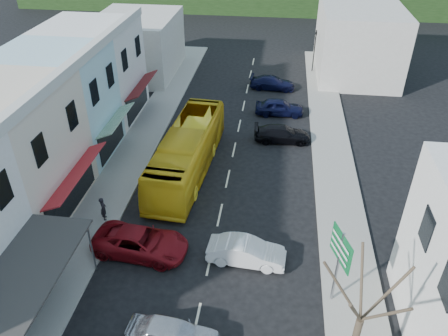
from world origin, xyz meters
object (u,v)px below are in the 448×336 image
street_tree (360,320)px  bus (188,153)px  car_silver (173,336)px  direction_sign (337,269)px  car_white (246,252)px  car_red (141,243)px  pedestrian_left (103,208)px  traffic_signal (314,52)px

street_tree → bus: bearing=123.4°
bus → car_silver: bearing=-77.5°
direction_sign → car_white: bearing=135.5°
car_red → direction_sign: direction_sign is taller
bus → car_silver: bus is taller
car_white → street_tree: bearing=-139.1°
pedestrian_left → car_red: bearing=-152.3°
street_tree → traffic_signal: bearing=90.1°
street_tree → car_silver: bearing=175.3°
car_white → street_tree: 8.41m
car_silver → pedestrian_left: (-6.14, 7.92, 0.30)m
car_silver → car_white: size_ratio=1.00×
bus → car_red: bus is taller
bus → car_silver: 14.14m
car_red → car_silver: bearing=-144.6°
car_white → car_red: 5.87m
traffic_signal → pedestrian_left: bearing=44.5°
car_silver → car_red: bearing=34.3°
bus → street_tree: street_tree is taller
traffic_signal → bus: bearing=46.6°
car_silver → car_white: 6.25m
car_white → pedestrian_left: (-8.88, 2.31, 0.30)m
car_white → car_red: size_ratio=0.96×
car_silver → traffic_signal: bearing=-7.1°
car_red → pedestrian_left: pedestrian_left is taller
pedestrian_left → direction_sign: size_ratio=0.38×
car_white → direction_sign: bearing=-111.9°
car_silver → direction_sign: direction_sign is taller
car_silver → traffic_signal: size_ratio=0.96×
car_silver → car_red: same height
traffic_signal → street_tree: bearing=71.2°
street_tree → traffic_signal: (-0.08, 35.48, -1.57)m
bus → pedestrian_left: bearing=-119.7°
pedestrian_left → traffic_signal: (13.50, 26.95, 1.29)m
car_white → street_tree: street_tree is taller
car_white → direction_sign: size_ratio=0.99×
car_silver → pedestrian_left: size_ratio=2.59×
bus → traffic_signal: size_ratio=2.54×
car_red → street_tree: 12.64m
car_red → traffic_signal: traffic_signal is taller
street_tree → direction_sign: bearing=93.9°
car_silver → street_tree: size_ratio=0.57×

